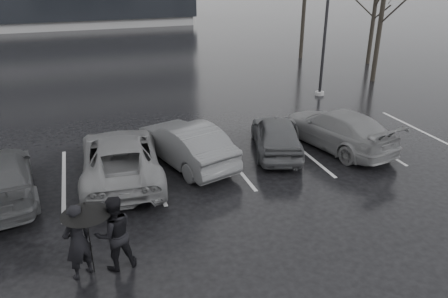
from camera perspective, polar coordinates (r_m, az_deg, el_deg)
name	(u,v)px	position (r m, az deg, el deg)	size (l,w,h in m)	color
ground	(238,194)	(13.27, 1.83, -5.95)	(160.00, 160.00, 0.00)	black
car_main	(276,134)	(15.96, 6.84, 1.89)	(1.59, 3.96, 1.35)	black
car_west_a	(186,143)	(15.00, -5.01, 0.74)	(1.55, 4.44, 1.46)	#303033
car_west_b	(121,157)	(14.31, -13.36, -1.05)	(2.41, 5.22, 1.45)	#49494C
car_east	(337,129)	(16.84, 14.51, 2.59)	(1.98, 4.87, 1.41)	#49494C
pedestrian_left	(78,242)	(10.19, -18.59, -11.39)	(0.66, 0.44, 1.82)	black
pedestrian_right	(114,233)	(10.23, -14.12, -10.63)	(0.89, 0.69, 1.82)	black
umbrella	(85,209)	(9.83, -17.69, -7.47)	(1.07, 1.07, 1.82)	black
lamp_post	(326,20)	(22.68, 13.20, 16.11)	(0.45, 0.45, 8.29)	gray
stall_stripes	(191,164)	(15.18, -4.28, -1.97)	(19.72, 5.00, 0.00)	#B1B1B3
tree_east	(382,9)	(26.39, 19.98, 16.81)	(0.26, 0.26, 8.00)	black
tree_ne	(375,9)	(31.12, 19.08, 16.84)	(0.26, 0.26, 7.00)	black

